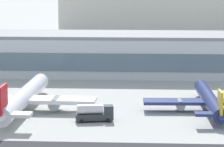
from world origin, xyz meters
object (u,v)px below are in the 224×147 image
at_px(terminal_building, 123,54).
at_px(service_fuel_truck_0, 95,113).
at_px(airliner_red_tail_gate_0, 22,99).
at_px(airliner_gold_tail_gate_1, 210,101).
at_px(distant_hotel_block, 181,0).

height_order(terminal_building, service_fuel_truck_0, terminal_building).
relative_size(terminal_building, airliner_red_tail_gate_0, 3.39).
bearing_deg(terminal_building, service_fuel_truck_0, -93.72).
height_order(airliner_gold_tail_gate_1, service_fuel_truck_0, airliner_gold_tail_gate_1).
bearing_deg(airliner_gold_tail_gate_1, terminal_building, 22.48).
xyz_separation_m(terminal_building, service_fuel_truck_0, (-3.98, -61.21, -4.65)).
relative_size(terminal_building, airliner_gold_tail_gate_1, 4.11).
distance_m(terminal_building, airliner_gold_tail_gate_1, 55.75).
bearing_deg(airliner_gold_tail_gate_1, distant_hotel_block, -3.21).
bearing_deg(distant_hotel_block, airliner_gold_tail_gate_1, -91.06).
bearing_deg(airliner_red_tail_gate_0, distant_hotel_block, -12.86).
xyz_separation_m(distant_hotel_block, airliner_red_tail_gate_0, (-48.86, -190.90, -13.75)).
bearing_deg(airliner_red_tail_gate_0, airliner_gold_tail_gate_1, -85.58).
xyz_separation_m(terminal_building, distant_hotel_block, (26.65, 138.05, 10.24)).
relative_size(terminal_building, service_fuel_truck_0, 18.29).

